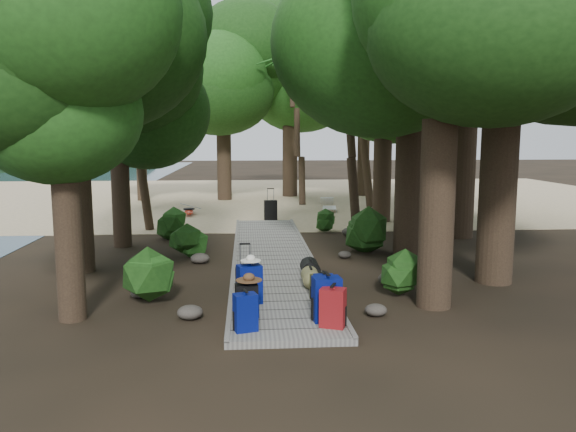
{
  "coord_description": "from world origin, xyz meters",
  "views": [
    {
      "loc": [
        -0.65,
        -12.94,
        3.12
      ],
      "look_at": [
        0.46,
        1.89,
        1.0
      ],
      "focal_mm": 35.0,
      "sensor_mm": 36.0,
      "label": 1
    }
  ],
  "objects_px": {
    "backpack_right_c": "(324,288)",
    "backpack_right_b": "(327,297)",
    "duffel_right_black": "(310,268)",
    "backpack_left_a": "(245,310)",
    "backpack_right_a": "(333,306)",
    "lone_suitcase_on_sand": "(271,210)",
    "duffel_right_khaki": "(311,277)",
    "kayak": "(189,210)",
    "backpack_left_c": "(249,282)",
    "sun_lounger": "(329,205)",
    "backpack_left_b": "(247,300)",
    "suitcase_on_boardwalk": "(245,281)",
    "backpack_right_d": "(321,285)"
  },
  "relations": [
    {
      "from": "backpack_left_c",
      "to": "backpack_right_c",
      "type": "distance_m",
      "value": 1.34
    },
    {
      "from": "backpack_right_b",
      "to": "duffel_right_khaki",
      "type": "xyz_separation_m",
      "value": [
        -0.01,
        2.14,
        -0.23
      ]
    },
    {
      "from": "duffel_right_khaki",
      "to": "duffel_right_black",
      "type": "height_order",
      "value": "duffel_right_black"
    },
    {
      "from": "backpack_left_a",
      "to": "suitcase_on_boardwalk",
      "type": "relative_size",
      "value": 1.15
    },
    {
      "from": "lone_suitcase_on_sand",
      "to": "duffel_right_khaki",
      "type": "bearing_deg",
      "value": -93.09
    },
    {
      "from": "sun_lounger",
      "to": "backpack_left_c",
      "type": "bearing_deg",
      "value": -96.58
    },
    {
      "from": "backpack_left_c",
      "to": "backpack_right_c",
      "type": "bearing_deg",
      "value": -24.01
    },
    {
      "from": "backpack_left_c",
      "to": "backpack_right_d",
      "type": "bearing_deg",
      "value": -9.24
    },
    {
      "from": "backpack_right_a",
      "to": "duffel_right_khaki",
      "type": "relative_size",
      "value": 1.29
    },
    {
      "from": "backpack_right_d",
      "to": "kayak",
      "type": "height_order",
      "value": "backpack_right_d"
    },
    {
      "from": "backpack_left_b",
      "to": "duffel_right_khaki",
      "type": "bearing_deg",
      "value": 48.23
    },
    {
      "from": "backpack_left_b",
      "to": "suitcase_on_boardwalk",
      "type": "bearing_deg",
      "value": 82.5
    },
    {
      "from": "kayak",
      "to": "sun_lounger",
      "type": "relative_size",
      "value": 1.91
    },
    {
      "from": "backpack_right_a",
      "to": "sun_lounger",
      "type": "distance_m",
      "value": 14.49
    },
    {
      "from": "backpack_left_b",
      "to": "suitcase_on_boardwalk",
      "type": "distance_m",
      "value": 1.34
    },
    {
      "from": "suitcase_on_boardwalk",
      "to": "lone_suitcase_on_sand",
      "type": "height_order",
      "value": "lone_suitcase_on_sand"
    },
    {
      "from": "backpack_right_c",
      "to": "backpack_right_b",
      "type": "bearing_deg",
      "value": -93.28
    },
    {
      "from": "backpack_right_d",
      "to": "duffel_right_black",
      "type": "bearing_deg",
      "value": 73.24
    },
    {
      "from": "backpack_left_a",
      "to": "backpack_right_c",
      "type": "bearing_deg",
      "value": 24.99
    },
    {
      "from": "backpack_left_b",
      "to": "duffel_right_khaki",
      "type": "xyz_separation_m",
      "value": [
        1.29,
        1.97,
        -0.15
      ]
    },
    {
      "from": "backpack_right_c",
      "to": "duffel_right_black",
      "type": "xyz_separation_m",
      "value": [
        -0.01,
        2.0,
        -0.11
      ]
    },
    {
      "from": "suitcase_on_boardwalk",
      "to": "lone_suitcase_on_sand",
      "type": "xyz_separation_m",
      "value": [
        0.93,
        10.37,
        -0.02
      ]
    },
    {
      "from": "duffel_right_khaki",
      "to": "duffel_right_black",
      "type": "bearing_deg",
      "value": 84.72
    },
    {
      "from": "backpack_left_c",
      "to": "duffel_right_khaki",
      "type": "xyz_separation_m",
      "value": [
        1.24,
        1.07,
        -0.21
      ]
    },
    {
      "from": "backpack_right_c",
      "to": "kayak",
      "type": "xyz_separation_m",
      "value": [
        -3.66,
        12.74,
        -0.24
      ]
    },
    {
      "from": "backpack_right_d",
      "to": "suitcase_on_boardwalk",
      "type": "relative_size",
      "value": 0.92
    },
    {
      "from": "backpack_left_a",
      "to": "duffel_right_khaki",
      "type": "relative_size",
      "value": 1.22
    },
    {
      "from": "backpack_left_a",
      "to": "sun_lounger",
      "type": "xyz_separation_m",
      "value": [
        3.46,
        14.42,
        -0.15
      ]
    },
    {
      "from": "backpack_right_c",
      "to": "suitcase_on_boardwalk",
      "type": "relative_size",
      "value": 1.07
    },
    {
      "from": "backpack_left_a",
      "to": "backpack_right_c",
      "type": "height_order",
      "value": "backpack_left_a"
    },
    {
      "from": "backpack_right_c",
      "to": "lone_suitcase_on_sand",
      "type": "bearing_deg",
      "value": 93.74
    },
    {
      "from": "backpack_left_c",
      "to": "lone_suitcase_on_sand",
      "type": "bearing_deg",
      "value": 69.92
    },
    {
      "from": "sun_lounger",
      "to": "backpack_right_c",
      "type": "bearing_deg",
      "value": -90.85
    },
    {
      "from": "sun_lounger",
      "to": "kayak",
      "type": "bearing_deg",
      "value": -167.76
    },
    {
      "from": "duffel_right_khaki",
      "to": "duffel_right_black",
      "type": "distance_m",
      "value": 0.73
    },
    {
      "from": "backpack_right_b",
      "to": "kayak",
      "type": "distance_m",
      "value": 14.08
    },
    {
      "from": "backpack_left_a",
      "to": "kayak",
      "type": "distance_m",
      "value": 14.18
    },
    {
      "from": "duffel_right_khaki",
      "to": "lone_suitcase_on_sand",
      "type": "height_order",
      "value": "lone_suitcase_on_sand"
    },
    {
      "from": "duffel_right_black",
      "to": "backpack_right_c",
      "type": "bearing_deg",
      "value": -87.62
    },
    {
      "from": "lone_suitcase_on_sand",
      "to": "kayak",
      "type": "xyz_separation_m",
      "value": [
        -3.19,
        1.73,
        -0.21
      ]
    },
    {
      "from": "kayak",
      "to": "backpack_right_a",
      "type": "bearing_deg",
      "value": -80.02
    },
    {
      "from": "backpack_left_b",
      "to": "backpack_right_a",
      "type": "relative_size",
      "value": 0.96
    },
    {
      "from": "backpack_left_a",
      "to": "backpack_right_a",
      "type": "relative_size",
      "value": 0.95
    },
    {
      "from": "backpack_left_a",
      "to": "backpack_left_b",
      "type": "distance_m",
      "value": 0.56
    },
    {
      "from": "backpack_right_b",
      "to": "backpack_right_a",
      "type": "bearing_deg",
      "value": -85.71
    },
    {
      "from": "backpack_left_c",
      "to": "lone_suitcase_on_sand",
      "type": "distance_m",
      "value": 10.85
    },
    {
      "from": "duffel_right_khaki",
      "to": "sun_lounger",
      "type": "xyz_separation_m",
      "value": [
        2.14,
        11.89,
        -0.0
      ]
    },
    {
      "from": "lone_suitcase_on_sand",
      "to": "kayak",
      "type": "distance_m",
      "value": 3.63
    },
    {
      "from": "backpack_left_a",
      "to": "backpack_right_b",
      "type": "xyz_separation_m",
      "value": [
        1.33,
        0.39,
        0.08
      ]
    },
    {
      "from": "backpack_left_a",
      "to": "backpack_right_a",
      "type": "xyz_separation_m",
      "value": [
        1.38,
        0.08,
        0.02
      ]
    }
  ]
}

